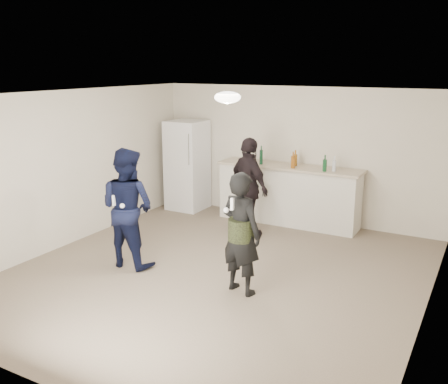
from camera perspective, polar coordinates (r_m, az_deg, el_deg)
The scene contains 21 objects.
floor at distance 7.19m, azimuth -0.78°, elevation -9.27°, with size 6.00×6.00×0.00m, color #6B5B4C.
ceiling at distance 6.59m, azimuth -0.85°, elevation 11.05°, with size 6.00×6.00×0.00m, color silver.
wall_back at distance 9.45m, azimuth 8.25°, elevation 4.29°, with size 6.00×6.00×0.00m, color beige.
wall_front at distance 4.55m, azimuth -20.03°, elevation -7.59°, with size 6.00×6.00×0.00m, color beige.
wall_left at distance 8.46m, azimuth -17.25°, elevation 2.60°, with size 6.00×6.00×0.00m, color beige.
wall_right at distance 5.97m, azimuth 22.82°, elevation -2.66°, with size 6.00×6.00×0.00m, color beige.
counter at distance 9.30m, azimuth 7.36°, elevation -0.41°, with size 2.60×0.56×1.05m, color silver.
counter_top at distance 9.18m, azimuth 7.46°, elevation 2.88°, with size 2.68×0.64×0.04m, color #BAA790.
fridge at distance 10.13m, azimuth -4.22°, elevation 3.07°, with size 0.70×0.70×1.80m, color white.
fridge_handle at distance 9.60m, azimuth -4.06°, elevation 4.87°, with size 0.02×0.02×0.60m, color silver.
ceiling_dome at distance 6.86m, azimuth 0.41°, elevation 10.77°, with size 0.36×0.36×0.16m, color white.
shaker at distance 9.44m, azimuth 2.83°, elevation 3.96°, with size 0.08×0.08×0.17m, color #BCBBC0.
man at distance 7.34m, azimuth -10.97°, elevation -1.76°, with size 0.85×0.66×1.75m, color #0D1539.
woman at distance 6.36m, azimuth 1.99°, elevation -4.74°, with size 0.58×0.38×1.60m, color black.
camo_shorts at distance 6.34m, azimuth 1.99°, elevation -4.32°, with size 0.34×0.34×0.28m, color #2B3618.
spectator at distance 8.45m, azimuth 2.85°, elevation 0.48°, with size 1.00×0.42×1.71m, color black.
remote_man at distance 7.09m, azimuth -12.48°, elevation -0.94°, with size 0.04×0.04×0.15m, color white.
nunchuk_man at distance 7.06m, azimuth -11.55°, elevation -1.56°, with size 0.07×0.07×0.07m, color white.
remote_woman at distance 6.01m, azimuth 0.94°, elevation -1.38°, with size 0.04×0.04×0.15m, color white.
nunchuk_woman at distance 6.11m, azimuth 0.24°, elevation -2.10°, with size 0.07×0.07×0.07m, color white.
bottle_cluster at distance 8.99m, azimuth 8.66°, elevation 3.42°, with size 1.42×0.30×0.27m.
Camera 1 is at (3.26, -5.72, 2.89)m, focal length 40.00 mm.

